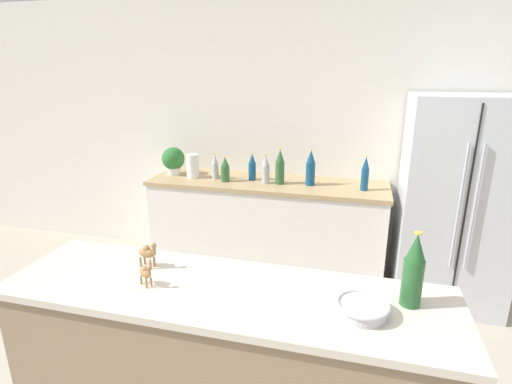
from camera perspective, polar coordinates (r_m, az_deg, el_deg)
The scene contains 17 objects.
wall_back at distance 3.82m, azimuth 7.64°, elevation 7.72°, with size 8.00×0.06×2.55m.
back_counter at distance 3.78m, azimuth 1.52°, elevation -5.10°, with size 2.16×0.63×0.92m.
refrigerator at distance 3.59m, azimuth 26.50°, elevation -1.47°, with size 0.83×0.71×1.71m.
bar_counter at distance 2.12m, azimuth -4.25°, elevation -24.78°, with size 2.04×0.57×0.96m.
potted_plant at distance 3.92m, azimuth -11.73°, elevation 4.53°, with size 0.22×0.22×0.26m.
paper_towel_roll at distance 3.78m, azimuth -9.03°, elevation 3.70°, with size 0.12×0.12×0.22m.
back_bottle_0 at distance 3.71m, azimuth -5.87°, elevation 3.58°, with size 0.06×0.06×0.23m.
back_bottle_1 at distance 3.51m, azimuth 7.81°, elevation 3.40°, with size 0.08×0.08×0.32m.
back_bottle_2 at distance 3.61m, azimuth -4.43°, elevation 3.20°, with size 0.08×0.08×0.23m.
back_bottle_3 at distance 3.54m, azimuth 1.38°, elevation 3.22°, with size 0.07×0.07×0.26m.
back_bottle_4 at distance 3.65m, azimuth -0.55°, elevation 3.57°, with size 0.07×0.07×0.25m.
back_bottle_5 at distance 3.52m, azimuth 3.44°, elevation 3.59°, with size 0.08×0.08×0.32m.
back_bottle_6 at distance 3.45m, azimuth 15.32°, elevation 2.52°, with size 0.06×0.06×0.30m.
wine_bottle at distance 1.77m, azimuth 21.58°, elevation -10.41°, with size 0.08×0.08×0.33m.
fruit_bowl at distance 1.71m, azimuth 14.97°, elevation -15.69°, with size 0.22×0.22×0.05m.
camel_figurine at distance 2.05m, azimuth -15.26°, elevation -8.30°, with size 0.11×0.07×0.14m.
camel_figurine_second at distance 1.89m, azimuth -15.47°, elevation -11.04°, with size 0.09×0.07×0.11m.
Camera 1 is at (0.46, -1.01, 1.90)m, focal length 28.00 mm.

